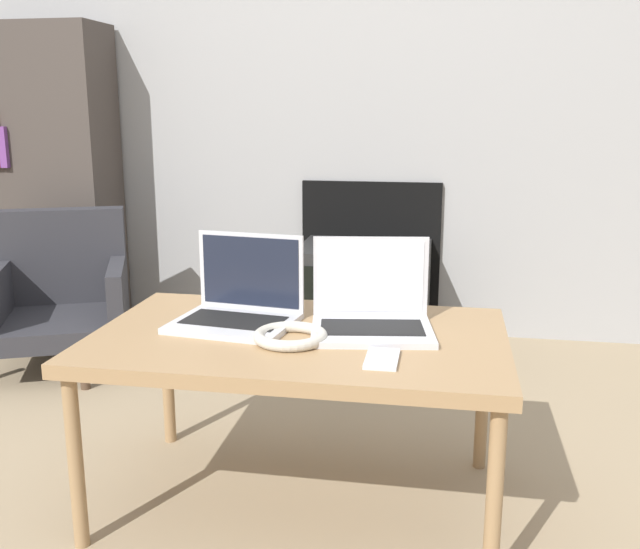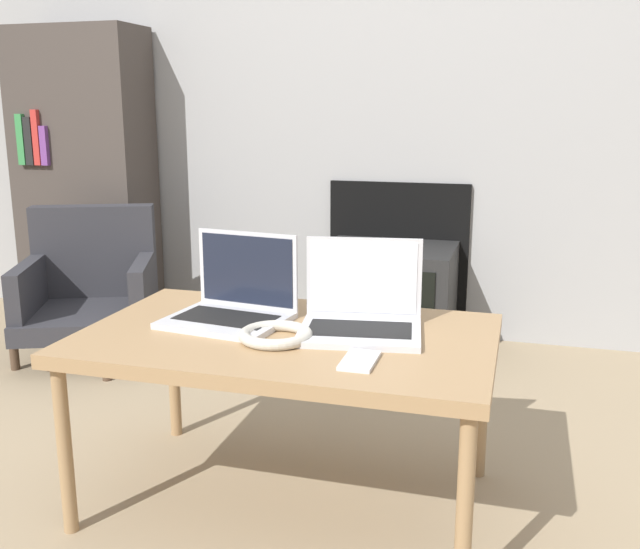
{
  "view_description": "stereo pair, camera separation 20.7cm",
  "coord_description": "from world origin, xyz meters",
  "views": [
    {
      "loc": [
        0.36,
        -1.39,
        1.03
      ],
      "look_at": [
        0.0,
        0.59,
        0.56
      ],
      "focal_mm": 40.0,
      "sensor_mm": 36.0,
      "label": 1
    },
    {
      "loc": [
        0.56,
        -1.35,
        1.03
      ],
      "look_at": [
        0.0,
        0.59,
        0.56
      ],
      "focal_mm": 40.0,
      "sensor_mm": 36.0,
      "label": 2
    }
  ],
  "objects": [
    {
      "name": "tv",
      "position": [
        0.02,
        1.61,
        0.23
      ],
      "size": [
        0.56,
        0.45,
        0.45
      ],
      "color": "black",
      "rests_on": "ground_plane"
    },
    {
      "name": "table",
      "position": [
        0.0,
        0.29,
        0.44
      ],
      "size": [
        1.04,
        0.65,
        0.47
      ],
      "color": "#9E7A51",
      "rests_on": "ground_plane"
    },
    {
      "name": "phone",
      "position": [
        0.23,
        0.13,
        0.48
      ],
      "size": [
        0.07,
        0.13,
        0.01
      ],
      "color": "silver",
      "rests_on": "table"
    },
    {
      "name": "headphones",
      "position": [
        -0.01,
        0.23,
        0.49
      ],
      "size": [
        0.18,
        0.18,
        0.03
      ],
      "color": "beige",
      "rests_on": "table"
    },
    {
      "name": "bookshelf",
      "position": [
        -1.5,
        1.68,
        0.7
      ],
      "size": [
        0.63,
        0.32,
        1.4
      ],
      "color": "#3F3833",
      "rests_on": "ground_plane"
    },
    {
      "name": "wall_back",
      "position": [
        0.0,
        1.88,
        1.29
      ],
      "size": [
        7.0,
        0.08,
        2.6
      ],
      "color": "#999999",
      "rests_on": "ground_plane"
    },
    {
      "name": "laptop_right",
      "position": [
        0.18,
        0.37,
        0.52
      ],
      "size": [
        0.34,
        0.29,
        0.23
      ],
      "rotation": [
        0.0,
        0.0,
        0.15
      ],
      "color": "silver",
      "rests_on": "table"
    },
    {
      "name": "laptop_left",
      "position": [
        -0.18,
        0.37,
        0.52
      ],
      "size": [
        0.33,
        0.29,
        0.23
      ],
      "rotation": [
        0.0,
        0.0,
        -0.13
      ],
      "color": "silver",
      "rests_on": "table"
    },
    {
      "name": "armchair",
      "position": [
        -1.2,
        1.22,
        0.29
      ],
      "size": [
        0.69,
        0.7,
        0.62
      ],
      "rotation": [
        0.0,
        0.0,
        0.4
      ],
      "color": "#2D2D33",
      "rests_on": "ground_plane"
    }
  ]
}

